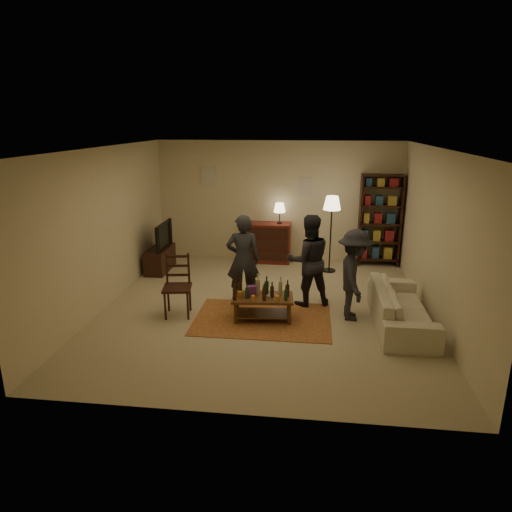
% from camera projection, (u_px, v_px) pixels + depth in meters
% --- Properties ---
extents(floor, '(6.00, 6.00, 0.00)m').
position_uv_depth(floor, '(265.00, 308.00, 7.89)').
color(floor, '#C6B793').
rests_on(floor, ground).
extents(room_shell, '(6.00, 6.00, 6.00)m').
position_uv_depth(room_shell, '(250.00, 181.00, 10.28)').
color(room_shell, beige).
rests_on(room_shell, ground).
extents(rug, '(2.20, 1.50, 0.01)m').
position_uv_depth(rug, '(262.00, 319.00, 7.44)').
color(rug, maroon).
rests_on(rug, ground).
extents(coffee_table, '(1.01, 0.61, 0.74)m').
position_uv_depth(coffee_table, '(262.00, 298.00, 7.34)').
color(coffee_table, brown).
rests_on(coffee_table, ground).
extents(dining_chair, '(0.52, 0.52, 1.04)m').
position_uv_depth(dining_chair, '(177.00, 283.00, 7.51)').
color(dining_chair, '#331711').
rests_on(dining_chair, ground).
extents(tv_stand, '(0.40, 1.00, 1.06)m').
position_uv_depth(tv_stand, '(160.00, 253.00, 9.78)').
color(tv_stand, '#331711').
rests_on(tv_stand, ground).
extents(dresser, '(1.00, 0.50, 1.36)m').
position_uv_depth(dresser, '(268.00, 242.00, 10.36)').
color(dresser, maroon).
rests_on(dresser, ground).
extents(bookshelf, '(0.90, 0.34, 2.02)m').
position_uv_depth(bookshelf, '(380.00, 220.00, 9.98)').
color(bookshelf, '#331711').
rests_on(bookshelf, ground).
extents(floor_lamp, '(0.36, 0.36, 1.62)m').
position_uv_depth(floor_lamp, '(332.00, 208.00, 9.44)').
color(floor_lamp, black).
rests_on(floor_lamp, ground).
extents(sofa, '(0.81, 2.08, 0.61)m').
position_uv_depth(sofa, '(401.00, 307.00, 7.17)').
color(sofa, beige).
rests_on(sofa, ground).
extents(person_left, '(0.64, 0.47, 1.60)m').
position_uv_depth(person_left, '(243.00, 260.00, 7.91)').
color(person_left, '#26272E').
rests_on(person_left, ground).
extents(person_right, '(0.92, 0.80, 1.61)m').
position_uv_depth(person_right, '(308.00, 260.00, 7.84)').
color(person_right, '#212128').
rests_on(person_right, ground).
extents(person_by_sofa, '(0.57, 0.97, 1.49)m').
position_uv_depth(person_by_sofa, '(354.00, 275.00, 7.28)').
color(person_by_sofa, '#23232A').
rests_on(person_by_sofa, ground).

